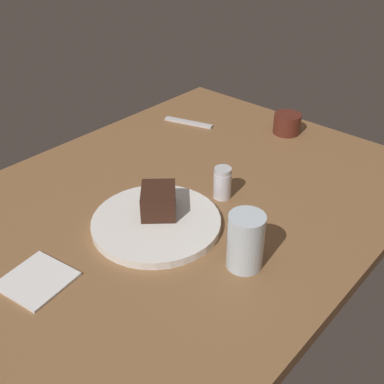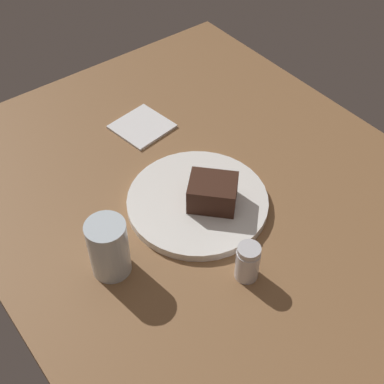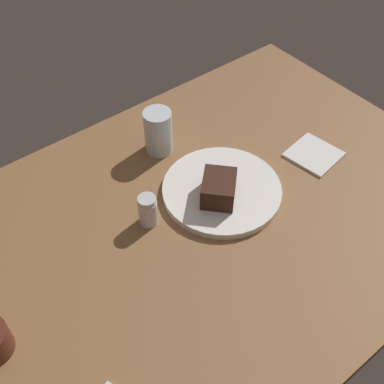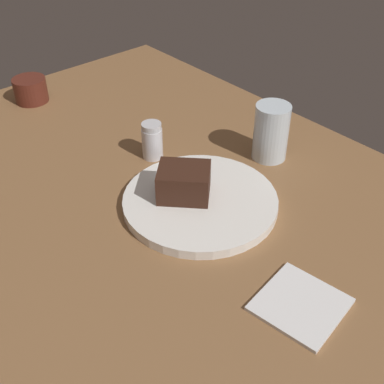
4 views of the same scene
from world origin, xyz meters
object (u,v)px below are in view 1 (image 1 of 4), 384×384
object	(u,v)px
dessert_plate	(156,223)
chocolate_cake_slice	(158,201)
coffee_cup	(287,123)
dessert_spoon	(188,122)
folded_napkin	(37,280)
salt_shaker	(222,183)
water_glass	(245,241)

from	to	relation	value
dessert_plate	chocolate_cake_slice	world-z (taller)	chocolate_cake_slice
chocolate_cake_slice	coffee_cup	bearing A→B (deg)	1.95
dessert_plate	chocolate_cake_slice	bearing A→B (deg)	33.32
dessert_spoon	coffee_cup	bearing A→B (deg)	-167.46
coffee_cup	folded_napkin	world-z (taller)	coffee_cup
salt_shaker	dessert_plate	bearing A→B (deg)	169.31
dessert_plate	coffee_cup	size ratio (longest dim) A/B	3.51
coffee_cup	dessert_spoon	size ratio (longest dim) A/B	0.51
chocolate_cake_slice	coffee_cup	size ratio (longest dim) A/B	1.14
dessert_plate	folded_napkin	distance (cm)	26.07
water_glass	dessert_plate	bearing A→B (deg)	97.00
chocolate_cake_slice	folded_napkin	bearing A→B (deg)	174.15
dessert_plate	dessert_spoon	distance (cm)	50.33
chocolate_cake_slice	salt_shaker	bearing A→B (deg)	-17.94
chocolate_cake_slice	dessert_spoon	bearing A→B (deg)	34.32
dessert_spoon	folded_napkin	size ratio (longest dim) A/B	1.34
water_glass	dessert_spoon	size ratio (longest dim) A/B	0.75
folded_napkin	coffee_cup	bearing A→B (deg)	-0.75
water_glass	folded_napkin	xyz separation A→B (cm)	(-28.21, 25.11, -5.30)
coffee_cup	salt_shaker	bearing A→B (deg)	-169.91
water_glass	dessert_spoon	bearing A→B (deg)	51.42
coffee_cup	folded_napkin	xyz separation A→B (cm)	(-81.37, 1.07, -2.52)
coffee_cup	dessert_spoon	distance (cm)	28.74
salt_shaker	folded_napkin	world-z (taller)	salt_shaker
dessert_plate	folded_napkin	xyz separation A→B (cm)	(-25.68, 4.48, -0.56)
folded_napkin	chocolate_cake_slice	bearing A→B (deg)	-5.85
water_glass	folded_napkin	world-z (taller)	water_glass
salt_shaker	water_glass	distance (cm)	23.08
dessert_plate	chocolate_cake_slice	xyz separation A→B (cm)	(2.44, 1.60, 3.57)
chocolate_cake_slice	folded_napkin	xyz separation A→B (cm)	(-28.11, 2.88, -4.13)
dessert_plate	dessert_spoon	world-z (taller)	dessert_plate
coffee_cup	chocolate_cake_slice	bearing A→B (deg)	-178.05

